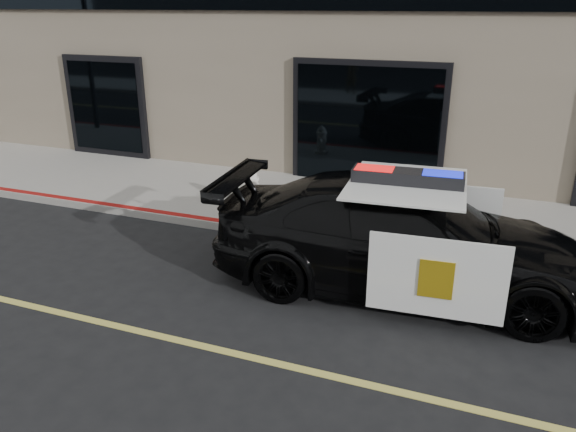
% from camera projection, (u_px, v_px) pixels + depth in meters
% --- Properties ---
extents(ground, '(120.00, 120.00, 0.00)m').
position_uv_depth(ground, '(304.00, 370.00, 6.55)').
color(ground, black).
rests_on(ground, ground).
extents(sidewalk_n, '(60.00, 3.50, 0.15)m').
position_uv_depth(sidewalk_n, '(392.00, 215.00, 11.10)').
color(sidewalk_n, gray).
rests_on(sidewalk_n, ground).
extents(police_car, '(3.06, 5.88, 1.82)m').
position_uv_depth(police_car, '(403.00, 237.00, 8.19)').
color(police_car, black).
rests_on(police_car, ground).
extents(fire_hydrant, '(0.34, 0.47, 0.75)m').
position_uv_depth(fire_hydrant, '(252.00, 189.00, 11.28)').
color(fire_hydrant, white).
rests_on(fire_hydrant, sidewalk_n).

